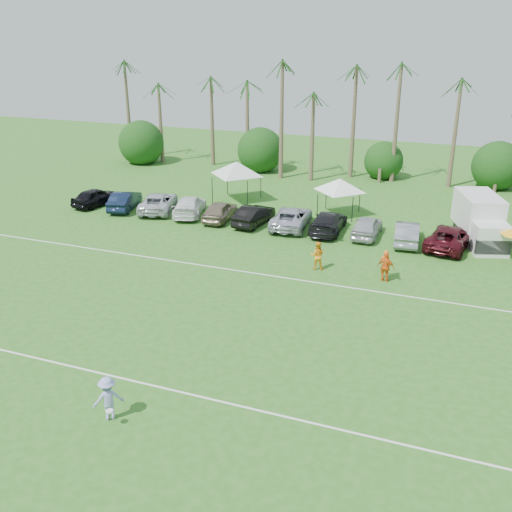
% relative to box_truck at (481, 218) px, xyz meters
% --- Properties ---
extents(ground, '(120.00, 120.00, 0.00)m').
position_rel_box_truck_xyz_m(ground, '(-14.84, -24.36, -1.63)').
color(ground, '#2F681F').
rests_on(ground, ground).
extents(field_lines, '(80.00, 12.10, 0.01)m').
position_rel_box_truck_xyz_m(field_lines, '(-14.84, -16.36, -1.62)').
color(field_lines, white).
rests_on(field_lines, ground).
extents(palm_tree_0, '(2.40, 2.40, 8.90)m').
position_rel_box_truck_xyz_m(palm_tree_0, '(-36.84, 13.64, 5.85)').
color(palm_tree_0, brown).
rests_on(palm_tree_0, ground).
extents(palm_tree_1, '(2.40, 2.40, 9.90)m').
position_rel_box_truck_xyz_m(palm_tree_1, '(-31.84, 13.64, 6.72)').
color(palm_tree_1, brown).
rests_on(palm_tree_1, ground).
extents(palm_tree_2, '(2.40, 2.40, 10.90)m').
position_rel_box_truck_xyz_m(palm_tree_2, '(-26.84, 13.64, 7.58)').
color(palm_tree_2, brown).
rests_on(palm_tree_2, ground).
extents(palm_tree_3, '(2.40, 2.40, 11.90)m').
position_rel_box_truck_xyz_m(palm_tree_3, '(-22.84, 13.64, 8.43)').
color(palm_tree_3, brown).
rests_on(palm_tree_3, ground).
extents(palm_tree_4, '(2.40, 2.40, 8.90)m').
position_rel_box_truck_xyz_m(palm_tree_4, '(-18.84, 13.64, 5.85)').
color(palm_tree_4, brown).
rests_on(palm_tree_4, ground).
extents(palm_tree_5, '(2.40, 2.40, 9.90)m').
position_rel_box_truck_xyz_m(palm_tree_5, '(-14.84, 13.64, 6.72)').
color(palm_tree_5, brown).
rests_on(palm_tree_5, ground).
extents(palm_tree_6, '(2.40, 2.40, 10.90)m').
position_rel_box_truck_xyz_m(palm_tree_6, '(-10.84, 13.64, 7.58)').
color(palm_tree_6, brown).
rests_on(palm_tree_6, ground).
extents(palm_tree_7, '(2.40, 2.40, 11.90)m').
position_rel_box_truck_xyz_m(palm_tree_7, '(-6.84, 13.64, 8.43)').
color(palm_tree_7, brown).
rests_on(palm_tree_7, ground).
extents(palm_tree_8, '(2.40, 2.40, 8.90)m').
position_rel_box_truck_xyz_m(palm_tree_8, '(-1.84, 13.64, 5.85)').
color(palm_tree_8, brown).
rests_on(palm_tree_8, ground).
extents(bush_tree_0, '(4.00, 4.00, 4.00)m').
position_rel_box_truck_xyz_m(bush_tree_0, '(-33.84, 14.64, 0.17)').
color(bush_tree_0, brown).
rests_on(bush_tree_0, ground).
extents(bush_tree_1, '(4.00, 4.00, 4.00)m').
position_rel_box_truck_xyz_m(bush_tree_1, '(-20.84, 14.64, 0.17)').
color(bush_tree_1, brown).
rests_on(bush_tree_1, ground).
extents(bush_tree_2, '(4.00, 4.00, 4.00)m').
position_rel_box_truck_xyz_m(bush_tree_2, '(-8.84, 14.64, 0.17)').
color(bush_tree_2, brown).
rests_on(bush_tree_2, ground).
extents(bush_tree_3, '(4.00, 4.00, 4.00)m').
position_rel_box_truck_xyz_m(bush_tree_3, '(1.16, 14.64, 0.17)').
color(bush_tree_3, brown).
rests_on(bush_tree_3, ground).
extents(sideline_player_a, '(0.70, 0.53, 1.71)m').
position_rel_box_truck_xyz_m(sideline_player_a, '(-4.90, -8.39, -0.77)').
color(sideline_player_a, orange).
rests_on(sideline_player_a, ground).
extents(sideline_player_b, '(0.93, 0.78, 1.71)m').
position_rel_box_truck_xyz_m(sideline_player_b, '(-8.86, -8.42, -0.78)').
color(sideline_player_b, '#FF9F1C').
rests_on(sideline_player_b, ground).
extents(sideline_player_c, '(1.05, 0.56, 1.71)m').
position_rel_box_truck_xyz_m(sideline_player_c, '(-4.80, -8.80, -0.78)').
color(sideline_player_c, orange).
rests_on(sideline_player_c, ground).
extents(box_truck, '(3.90, 6.31, 3.05)m').
position_rel_box_truck_xyz_m(box_truck, '(0.00, 0.00, 0.00)').
color(box_truck, white).
rests_on(box_truck, ground).
extents(canopy_tent_left, '(4.71, 4.71, 3.81)m').
position_rel_box_truck_xyz_m(canopy_tent_left, '(-18.88, 3.37, 1.64)').
color(canopy_tent_left, black).
rests_on(canopy_tent_left, ground).
extents(canopy_tent_right, '(4.11, 4.11, 3.33)m').
position_rel_box_truck_xyz_m(canopy_tent_right, '(-10.10, 2.44, 1.22)').
color(canopy_tent_right, black).
rests_on(canopy_tent_right, ground).
extents(frisbee_player, '(1.26, 1.23, 1.73)m').
position_rel_box_truck_xyz_m(frisbee_player, '(-12.26, -24.71, -0.76)').
color(frisbee_player, '#999FD9').
rests_on(frisbee_player, ground).
extents(parked_car_0, '(2.51, 4.47, 1.44)m').
position_rel_box_truck_xyz_m(parked_car_0, '(-28.97, -1.98, -0.91)').
color(parked_car_0, black).
rests_on(parked_car_0, ground).
extents(parked_car_1, '(2.55, 4.60, 1.44)m').
position_rel_box_truck_xyz_m(parked_car_1, '(-26.24, -2.03, -0.91)').
color(parked_car_1, '#0F1B33').
rests_on(parked_car_1, ground).
extents(parked_car_2, '(3.85, 5.65, 1.44)m').
position_rel_box_truck_xyz_m(parked_car_2, '(-23.52, -1.52, -0.91)').
color(parked_car_2, silver).
rests_on(parked_car_2, ground).
extents(parked_car_3, '(3.36, 5.33, 1.44)m').
position_rel_box_truck_xyz_m(parked_car_3, '(-20.79, -1.54, -0.91)').
color(parked_car_3, white).
rests_on(parked_car_3, ground).
extents(parked_car_4, '(1.98, 4.32, 1.44)m').
position_rel_box_truck_xyz_m(parked_car_4, '(-18.07, -1.88, -0.91)').
color(parked_car_4, '#7D6C58').
rests_on(parked_car_4, ground).
extents(parked_car_5, '(1.94, 4.49, 1.44)m').
position_rel_box_truck_xyz_m(parked_car_5, '(-15.35, -1.95, -0.91)').
color(parked_car_5, black).
rests_on(parked_car_5, ground).
extents(parked_car_6, '(2.85, 5.37, 1.44)m').
position_rel_box_truck_xyz_m(parked_car_6, '(-12.62, -1.58, -0.91)').
color(parked_car_6, '#AEB1BE').
rests_on(parked_car_6, ground).
extents(parked_car_7, '(2.17, 5.01, 1.44)m').
position_rel_box_truck_xyz_m(parked_car_7, '(-9.90, -1.63, -0.91)').
color(parked_car_7, black).
rests_on(parked_car_7, ground).
extents(parked_car_8, '(1.71, 4.22, 1.44)m').
position_rel_box_truck_xyz_m(parked_car_8, '(-7.18, -1.64, -0.91)').
color(parked_car_8, '#B2B3B8').
rests_on(parked_car_8, ground).
extents(parked_car_9, '(1.92, 4.48, 1.44)m').
position_rel_box_truck_xyz_m(parked_car_9, '(-4.45, -1.98, -0.91)').
color(parked_car_9, gray).
rests_on(parked_car_9, ground).
extents(parked_car_10, '(3.27, 5.52, 1.44)m').
position_rel_box_truck_xyz_m(parked_car_10, '(-1.73, -1.92, -0.91)').
color(parked_car_10, '#450D15').
rests_on(parked_car_10, ground).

